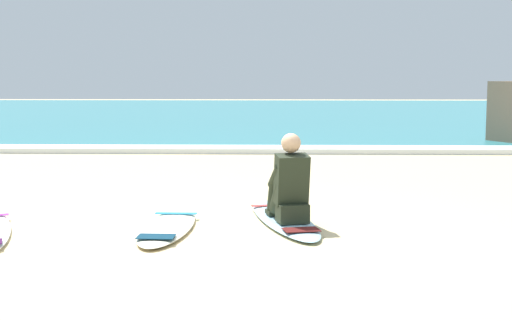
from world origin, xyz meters
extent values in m
plane|color=#CCB584|center=(0.00, 0.00, 0.00)|extent=(80.00, 80.00, 0.00)
cube|color=teal|center=(0.00, 21.76, 0.05)|extent=(80.00, 28.00, 0.10)
cube|color=white|center=(0.00, 8.06, 0.06)|extent=(80.00, 0.90, 0.11)
ellipsoid|color=#9ED1E5|center=(0.69, 0.69, 0.04)|extent=(1.04, 2.43, 0.07)
cube|color=red|center=(0.54, 1.34, 0.07)|extent=(0.49, 0.20, 0.01)
cube|color=#4A1311|center=(0.86, -0.04, 0.07)|extent=(0.41, 0.32, 0.01)
cube|color=black|center=(0.77, 0.32, 0.18)|extent=(0.37, 0.33, 0.20)
cylinder|color=black|center=(0.63, 0.48, 0.33)|extent=(0.24, 0.43, 0.43)
cylinder|color=black|center=(0.57, 0.67, 0.30)|extent=(0.18, 0.28, 0.42)
cube|color=black|center=(0.55, 0.74, 0.10)|extent=(0.15, 0.24, 0.05)
cylinder|color=black|center=(0.83, 0.52, 0.33)|extent=(0.24, 0.43, 0.43)
cylinder|color=black|center=(0.79, 0.73, 0.30)|extent=(0.18, 0.28, 0.42)
cube|color=black|center=(0.78, 0.80, 0.10)|extent=(0.15, 0.24, 0.05)
cube|color=black|center=(0.76, 0.36, 0.53)|extent=(0.40, 0.37, 0.57)
sphere|color=tan|center=(0.76, 0.39, 0.92)|extent=(0.21, 0.21, 0.21)
cylinder|color=black|center=(0.59, 0.47, 0.55)|extent=(0.18, 0.41, 0.31)
cylinder|color=black|center=(0.86, 0.54, 0.55)|extent=(0.18, 0.41, 0.31)
ellipsoid|color=#EFE5C6|center=(-0.55, 0.24, 0.04)|extent=(0.58, 2.00, 0.07)
cube|color=#1E7FB7|center=(-0.53, 0.79, 0.07)|extent=(0.48, 0.11, 0.01)
cube|color=#0A2C40|center=(-0.57, -0.40, 0.07)|extent=(0.37, 0.25, 0.01)
camera|label=1|loc=(0.59, -7.40, 1.65)|focal=51.66mm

